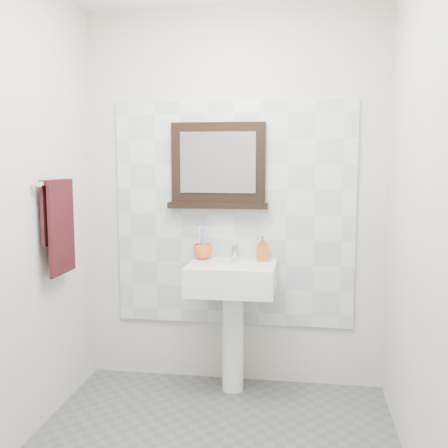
# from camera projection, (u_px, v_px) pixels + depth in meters

# --- Properties ---
(back_wall) EXTENTS (2.00, 0.01, 2.50)m
(back_wall) POSITION_uv_depth(u_px,v_px,m) (234.00, 199.00, 3.50)
(back_wall) COLOR beige
(back_wall) RESTS_ON ground
(front_wall) EXTENTS (2.00, 0.01, 2.50)m
(front_wall) POSITION_uv_depth(u_px,v_px,m) (122.00, 262.00, 1.34)
(front_wall) COLOR beige
(front_wall) RESTS_ON ground
(left_wall) EXTENTS (0.01, 2.20, 2.50)m
(left_wall) POSITION_uv_depth(u_px,v_px,m) (3.00, 213.00, 2.57)
(left_wall) COLOR beige
(left_wall) RESTS_ON ground
(right_wall) EXTENTS (0.01, 2.20, 2.50)m
(right_wall) POSITION_uv_depth(u_px,v_px,m) (429.00, 220.00, 2.27)
(right_wall) COLOR beige
(right_wall) RESTS_ON ground
(splashback) EXTENTS (1.60, 0.02, 1.50)m
(splashback) POSITION_uv_depth(u_px,v_px,m) (234.00, 214.00, 3.50)
(splashback) COLOR silver
(splashback) RESTS_ON back_wall
(pedestal_sink) EXTENTS (0.55, 0.44, 0.96)m
(pedestal_sink) POSITION_uv_depth(u_px,v_px,m) (232.00, 291.00, 3.35)
(pedestal_sink) COLOR white
(pedestal_sink) RESTS_ON ground
(toothbrush_cup) EXTENTS (0.17, 0.17, 0.10)m
(toothbrush_cup) POSITION_uv_depth(u_px,v_px,m) (203.00, 252.00, 3.46)
(toothbrush_cup) COLOR orange
(toothbrush_cup) RESTS_ON pedestal_sink
(toothbrushes) EXTENTS (0.05, 0.04, 0.21)m
(toothbrushes) POSITION_uv_depth(u_px,v_px,m) (203.00, 241.00, 3.46)
(toothbrushes) COLOR white
(toothbrushes) RESTS_ON toothbrush_cup
(soap_dispenser) EXTENTS (0.08, 0.08, 0.16)m
(soap_dispenser) POSITION_uv_depth(u_px,v_px,m) (262.00, 248.00, 3.40)
(soap_dispenser) COLOR #B74015
(soap_dispenser) RESTS_ON pedestal_sink
(framed_mirror) EXTENTS (0.66, 0.11, 0.56)m
(framed_mirror) POSITION_uv_depth(u_px,v_px,m) (218.00, 168.00, 3.45)
(framed_mirror) COLOR black
(framed_mirror) RESTS_ON back_wall
(towel_bar) EXTENTS (0.07, 0.40, 0.03)m
(towel_bar) POSITION_uv_depth(u_px,v_px,m) (56.00, 183.00, 3.01)
(towel_bar) COLOR silver
(towel_bar) RESTS_ON left_wall
(hand_towel) EXTENTS (0.06, 0.30, 0.55)m
(hand_towel) POSITION_uv_depth(u_px,v_px,m) (59.00, 219.00, 3.03)
(hand_towel) COLOR black
(hand_towel) RESTS_ON towel_bar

